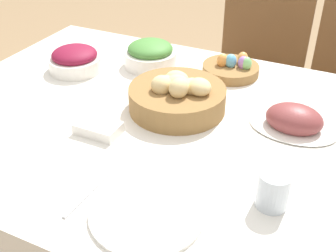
% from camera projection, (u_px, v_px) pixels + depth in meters
% --- Properties ---
extents(dining_table, '(1.66, 1.09, 0.73)m').
position_uv_depth(dining_table, '(186.00, 215.00, 1.43)').
color(dining_table, white).
rests_on(dining_table, ground).
extents(chair_far_center, '(0.43, 0.43, 0.91)m').
position_uv_depth(chair_far_center, '(253.00, 75.00, 2.03)').
color(chair_far_center, brown).
rests_on(chair_far_center, ground).
extents(bread_basket, '(0.30, 0.30, 0.13)m').
position_uv_depth(bread_basket, '(178.00, 96.00, 1.29)').
color(bread_basket, olive).
rests_on(bread_basket, dining_table).
extents(egg_basket, '(0.20, 0.20, 0.08)m').
position_uv_depth(egg_basket, '(232.00, 68.00, 1.51)').
color(egg_basket, olive).
rests_on(egg_basket, dining_table).
extents(ham_platter, '(0.25, 0.18, 0.08)m').
position_uv_depth(ham_platter, '(294.00, 121.00, 1.21)').
color(ham_platter, silver).
rests_on(ham_platter, dining_table).
extents(green_salad_bowl, '(0.20, 0.20, 0.10)m').
position_uv_depth(green_salad_bowl, '(150.00, 54.00, 1.56)').
color(green_salad_bowl, silver).
rests_on(green_salad_bowl, dining_table).
extents(beet_salad_bowl, '(0.19, 0.19, 0.09)m').
position_uv_depth(beet_salad_bowl, '(75.00, 60.00, 1.53)').
color(beet_salad_bowl, silver).
rests_on(beet_salad_bowl, dining_table).
extents(dinner_plate, '(0.26, 0.26, 0.01)m').
position_uv_depth(dinner_plate, '(147.00, 213.00, 0.93)').
color(dinner_plate, silver).
rests_on(dinner_plate, dining_table).
extents(fork, '(0.02, 0.18, 0.00)m').
position_uv_depth(fork, '(89.00, 193.00, 0.99)').
color(fork, '#B7B7BC').
rests_on(fork, dining_table).
extents(knife, '(0.02, 0.18, 0.00)m').
position_uv_depth(knife, '(212.00, 236.00, 0.88)').
color(knife, '#B7B7BC').
rests_on(knife, dining_table).
extents(spoon, '(0.02, 0.18, 0.00)m').
position_uv_depth(spoon, '(226.00, 241.00, 0.87)').
color(spoon, '#B7B7BC').
rests_on(spoon, dining_table).
extents(drinking_cup, '(0.07, 0.07, 0.09)m').
position_uv_depth(drinking_cup, '(273.00, 190.00, 0.94)').
color(drinking_cup, silver).
rests_on(drinking_cup, dining_table).
extents(butter_dish, '(0.13, 0.08, 0.03)m').
position_uv_depth(butter_dish, '(98.00, 128.00, 1.20)').
color(butter_dish, silver).
rests_on(butter_dish, dining_table).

